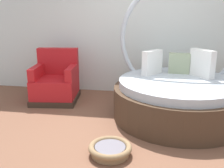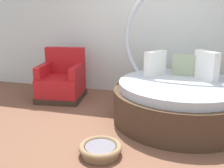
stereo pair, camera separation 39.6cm
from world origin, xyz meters
TOP-DOWN VIEW (x-y plane):
  - ground_plane at (0.00, 0.00)m, footprint 8.00×8.00m
  - back_wall at (0.00, 2.05)m, footprint 8.00×0.12m
  - round_daybed at (0.55, 0.86)m, footprint 1.98×1.98m
  - red_armchair at (-1.62, 1.28)m, footprint 0.89×0.89m
  - pet_basket at (-0.29, -0.47)m, footprint 0.51×0.51m

SIDE VIEW (x-z plane):
  - ground_plane at x=0.00m, z-range -0.02..0.00m
  - pet_basket at x=-0.29m, z-range 0.01..0.14m
  - red_armchair at x=-1.62m, z-range -0.14..0.80m
  - round_daybed at x=0.55m, z-range -0.67..1.49m
  - back_wall at x=0.00m, z-range 0.00..3.11m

